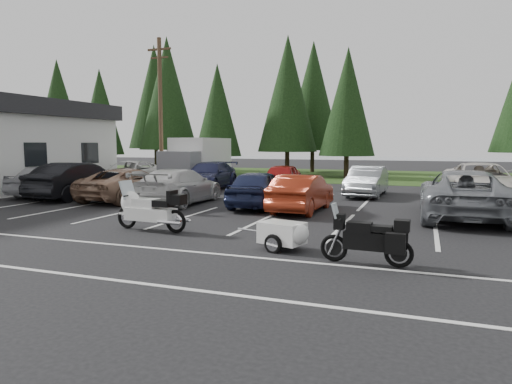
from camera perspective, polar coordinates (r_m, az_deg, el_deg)
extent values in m
plane|color=black|center=(14.20, -2.94, -4.24)|extent=(120.00, 120.00, 0.00)
cube|color=#1E3811|center=(37.33, 11.77, 2.03)|extent=(80.00, 16.00, 0.01)
cube|color=gray|center=(67.89, 19.06, 3.57)|extent=(70.00, 50.00, 0.02)
cylinder|color=#473321|center=(29.35, -11.84, 9.76)|extent=(0.26, 0.26, 9.00)
cube|color=#473321|center=(29.85, -12.01, 17.05)|extent=(1.60, 0.12, 0.12)
cube|color=#473321|center=(29.75, -11.98, 16.11)|extent=(1.20, 0.10, 0.10)
cube|color=silver|center=(16.02, -0.11, -3.03)|extent=(32.00, 16.00, 0.01)
cylinder|color=#332316|center=(48.72, -23.23, 4.04)|extent=(0.36, 0.36, 2.50)
cone|color=black|center=(48.84, -23.48, 9.90)|extent=(4.58, 4.58, 8.84)
cylinder|color=#332316|center=(43.79, -18.68, 3.82)|extent=(0.36, 0.36, 2.16)
cone|color=black|center=(43.86, -18.87, 9.47)|extent=(3.96, 3.96, 7.65)
cylinder|color=#332316|center=(41.64, -10.84, 4.36)|extent=(0.36, 0.36, 2.78)
cone|color=black|center=(41.86, -11.00, 12.00)|extent=(5.10, 5.10, 9.86)
cylinder|color=#332316|center=(37.82, -4.77, 3.78)|extent=(0.36, 0.36, 2.11)
cone|color=black|center=(37.89, -4.83, 10.18)|extent=(3.87, 3.87, 7.48)
cylinder|color=#332316|center=(37.27, 3.92, 4.14)|extent=(0.36, 0.36, 2.62)
cone|color=black|center=(37.46, 3.98, 12.17)|extent=(4.80, 4.80, 9.27)
cylinder|color=#332316|center=(34.90, 11.22, 3.62)|extent=(0.36, 0.36, 2.26)
cone|color=black|center=(35.01, 11.37, 11.02)|extent=(4.14, 4.14, 7.99)
cylinder|color=#332316|center=(47.32, -12.37, 4.58)|extent=(0.36, 0.36, 2.88)
cone|color=black|center=(47.54, -12.53, 11.53)|extent=(5.28, 5.28, 10.20)
cylinder|color=#332316|center=(41.45, 7.05, 4.37)|extent=(0.36, 0.36, 2.71)
cone|color=black|center=(41.66, 7.15, 11.85)|extent=(4.97, 4.97, 9.61)
imported|color=silver|center=(24.28, -24.06, 1.41)|extent=(2.00, 4.72, 1.59)
imported|color=black|center=(22.80, -21.34, 1.37)|extent=(1.81, 5.09, 1.67)
imported|color=#86644E|center=(21.26, -15.46, 0.93)|extent=(2.73, 5.32, 1.44)
imported|color=silver|center=(19.50, -9.56, 0.71)|extent=(2.31, 5.25, 1.50)
imported|color=#1A2142|center=(18.32, 0.30, 0.46)|extent=(2.18, 4.55, 1.50)
imported|color=maroon|center=(17.19, 5.77, -0.11)|extent=(1.60, 4.27, 1.39)
imported|color=slate|center=(17.00, 24.56, -0.26)|extent=(2.82, 5.99, 1.66)
imported|color=white|center=(28.11, -15.58, 2.21)|extent=(2.80, 5.60, 1.52)
imported|color=#161939|center=(25.59, -5.95, 2.03)|extent=(2.55, 5.38, 1.51)
imported|color=maroon|center=(24.04, 3.18, 1.75)|extent=(2.13, 4.47, 1.48)
imported|color=slate|center=(22.79, 13.69, 1.32)|extent=(1.73, 4.45, 1.45)
imported|color=beige|center=(23.13, 26.31, 1.20)|extent=(3.30, 6.23, 1.67)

